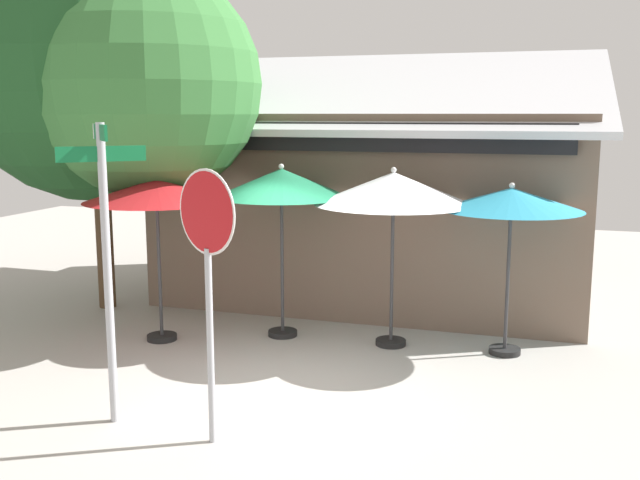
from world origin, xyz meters
TOP-DOWN VIEW (x-y plane):
  - ground_plane at (0.00, 0.00)m, footprint 28.00×28.00m
  - cafe_building at (0.00, 4.76)m, footprint 7.75×4.72m
  - street_sign_post at (-1.42, -1.74)m, footprint 0.70×0.74m
  - stop_sign at (-0.17, -1.88)m, footprint 0.77×0.37m
  - patio_umbrella_crimson_left at (-2.40, 0.99)m, footprint 2.09×2.09m
  - patio_umbrella_forest_green_center at (-0.76, 1.73)m, footprint 1.99×1.99m
  - patio_umbrella_ivory_right at (0.89, 1.79)m, footprint 2.24×2.24m
  - patio_umbrella_teal_far_right at (2.50, 1.89)m, footprint 1.93×1.93m
  - shade_tree at (-3.89, 2.21)m, footprint 5.45×4.77m

SIDE VIEW (x-z plane):
  - ground_plane at x=0.00m, z-range -0.10..0.00m
  - cafe_building at x=0.00m, z-range -0.51..4.01m
  - street_sign_post at x=-1.42m, z-range 0.36..3.59m
  - stop_sign at x=-0.17m, z-range 0.58..3.38m
  - patio_umbrella_teal_far_right at x=2.50m, z-range 0.95..3.35m
  - patio_umbrella_crimson_left at x=-2.40m, z-range 0.97..3.44m
  - patio_umbrella_ivory_right at x=0.89m, z-range 0.98..3.56m
  - patio_umbrella_forest_green_center at x=-0.76m, z-range 1.00..3.60m
  - shade_tree at x=-3.89m, z-range 0.79..7.41m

